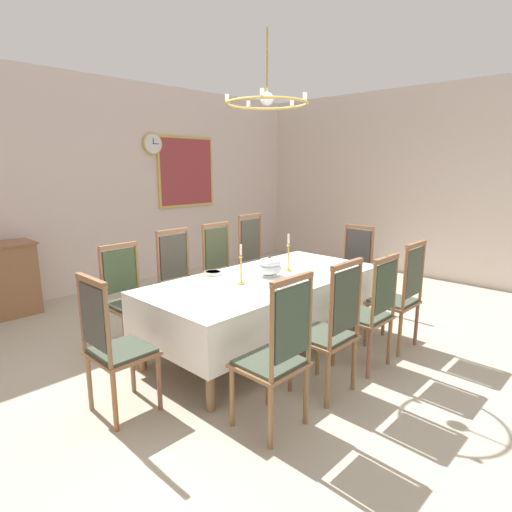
% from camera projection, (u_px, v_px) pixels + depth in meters
% --- Properties ---
extents(ground, '(7.76, 6.54, 0.04)m').
position_uv_depth(ground, '(270.00, 350.00, 4.28)').
color(ground, '#B6AE98').
extents(back_wall, '(7.76, 0.08, 3.06)m').
position_uv_depth(back_wall, '(103.00, 185.00, 6.18)').
color(back_wall, beige).
rests_on(back_wall, ground).
extents(right_wall, '(0.08, 6.54, 3.06)m').
position_uv_depth(right_wall, '(434.00, 184.00, 6.73)').
color(right_wall, beige).
rests_on(right_wall, ground).
extents(dining_table, '(2.48, 1.14, 0.73)m').
position_uv_depth(dining_table, '(266.00, 284.00, 4.18)').
color(dining_table, olive).
rests_on(dining_table, ground).
extents(tablecloth, '(2.50, 1.16, 0.42)m').
position_uv_depth(tablecloth, '(266.00, 288.00, 4.19)').
color(tablecloth, white).
rests_on(tablecloth, dining_table).
extents(chair_south_a, '(0.44, 0.42, 1.13)m').
position_uv_depth(chair_south_a, '(277.00, 353.00, 2.85)').
color(chair_south_a, olive).
rests_on(chair_south_a, ground).
extents(chair_north_a, '(0.44, 0.42, 1.06)m').
position_uv_depth(chair_north_a, '(128.00, 296.00, 4.18)').
color(chair_north_a, '#956946').
rests_on(chair_north_a, ground).
extents(chair_south_b, '(0.44, 0.42, 1.12)m').
position_uv_depth(chair_south_b, '(331.00, 327.00, 3.32)').
color(chair_south_b, '#94583F').
rests_on(chair_south_b, ground).
extents(chair_north_b, '(0.44, 0.42, 1.13)m').
position_uv_depth(chair_north_b, '(181.00, 281.00, 4.63)').
color(chair_north_b, brown).
rests_on(chair_north_b, ground).
extents(chair_south_c, '(0.44, 0.42, 1.06)m').
position_uv_depth(chair_south_c, '(370.00, 310.00, 3.77)').
color(chair_south_c, brown).
rests_on(chair_south_c, ground).
extents(chair_north_c, '(0.44, 0.42, 1.14)m').
position_uv_depth(chair_north_c, '(223.00, 270.00, 5.08)').
color(chair_north_c, olive).
rests_on(chair_north_c, ground).
extents(chair_south_d, '(0.44, 0.42, 1.10)m').
position_uv_depth(chair_south_d, '(400.00, 294.00, 4.18)').
color(chair_south_d, olive).
rests_on(chair_south_d, ground).
extents(chair_north_d, '(0.44, 0.42, 1.20)m').
position_uv_depth(chair_north_d, '(257.00, 261.00, 5.50)').
color(chair_north_d, '#906443').
rests_on(chair_north_d, ground).
extents(chair_head_west, '(0.42, 0.44, 1.08)m').
position_uv_depth(chair_head_west, '(113.00, 344.00, 3.04)').
color(chair_head_west, brown).
rests_on(chair_head_west, ground).
extents(chair_head_east, '(0.42, 0.44, 1.07)m').
position_uv_depth(chair_head_east, '(352.00, 267.00, 5.37)').
color(chair_head_east, '#965740').
rests_on(chair_head_east, ground).
extents(soup_tureen, '(0.25, 0.25, 0.21)m').
position_uv_depth(soup_tureen, '(269.00, 266.00, 4.18)').
color(soup_tureen, silver).
rests_on(soup_tureen, tablecloth).
extents(candlestick_west, '(0.07, 0.07, 0.38)m').
position_uv_depth(candlestick_west, '(241.00, 268.00, 3.89)').
color(candlestick_west, gold).
rests_on(candlestick_west, tablecloth).
extents(candlestick_east, '(0.07, 0.07, 0.39)m').
position_uv_depth(candlestick_east, '(288.00, 256.00, 4.37)').
color(candlestick_east, gold).
rests_on(candlestick_east, tablecloth).
extents(bowl_near_left, '(0.17, 0.17, 0.04)m').
position_uv_depth(bowl_near_left, '(289.00, 286.00, 3.79)').
color(bowl_near_left, silver).
rests_on(bowl_near_left, tablecloth).
extents(bowl_near_right, '(0.18, 0.18, 0.03)m').
position_uv_depth(bowl_near_right, '(213.00, 273.00, 4.26)').
color(bowl_near_right, silver).
rests_on(bowl_near_right, tablecloth).
extents(spoon_primary, '(0.04, 0.18, 0.01)m').
position_uv_depth(spoon_primary, '(278.00, 290.00, 3.72)').
color(spoon_primary, gold).
rests_on(spoon_primary, tablecloth).
extents(spoon_secondary, '(0.04, 0.18, 0.01)m').
position_uv_depth(spoon_secondary, '(202.00, 276.00, 4.19)').
color(spoon_secondary, gold).
rests_on(spoon_secondary, tablecloth).
extents(mounted_clock, '(0.33, 0.06, 0.33)m').
position_uv_depth(mounted_clock, '(152.00, 144.00, 6.59)').
color(mounted_clock, '#D1B251').
extents(framed_painting, '(1.13, 0.05, 1.17)m').
position_uv_depth(framed_painting, '(186.00, 172.00, 7.15)').
color(framed_painting, '#D1B251').
extents(chandelier, '(0.76, 0.75, 0.66)m').
position_uv_depth(chandelier, '(267.00, 103.00, 3.82)').
color(chandelier, gold).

